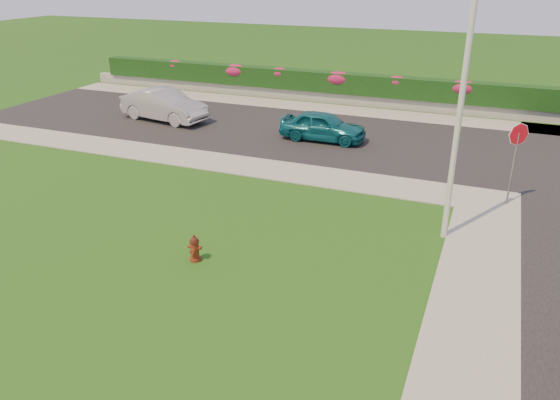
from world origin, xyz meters
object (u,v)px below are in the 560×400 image
at_px(sedan_teal, 323,126).
at_px(stop_sign, 517,144).
at_px(utility_pole, 458,126).
at_px(sedan_silver, 164,105).
at_px(fire_hydrant, 195,249).

relative_size(sedan_teal, stop_sign, 1.38).
bearing_deg(utility_pole, sedan_silver, 151.64).
bearing_deg(sedan_teal, stop_sign, -119.50).
xyz_separation_m(sedan_teal, sedan_silver, (-8.37, 0.25, 0.12)).
bearing_deg(sedan_teal, sedan_silver, 88.24).
relative_size(fire_hydrant, sedan_silver, 0.16).
bearing_deg(fire_hydrant, sedan_silver, 120.10).
distance_m(utility_pole, stop_sign, 3.78).
height_order(fire_hydrant, sedan_silver, sedan_silver).
bearing_deg(fire_hydrant, stop_sign, 37.04).
bearing_deg(utility_pole, fire_hydrant, -146.71).
height_order(sedan_teal, sedan_silver, sedan_silver).
height_order(fire_hydrant, utility_pole, utility_pole).
distance_m(sedan_teal, utility_pole, 10.07).
relative_size(utility_pole, stop_sign, 2.39).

